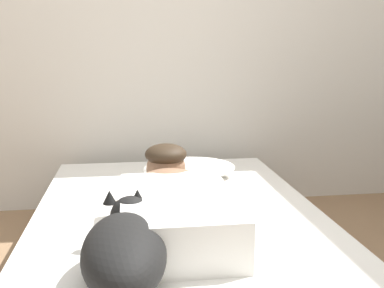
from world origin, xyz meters
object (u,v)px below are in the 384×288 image
bed (180,250)px  coffee_cup (204,179)px  dog (125,247)px  person_lying (174,201)px  cell_phone (226,199)px  pillow (189,168)px

bed → coffee_cup: bearing=66.7°
coffee_cup → dog: bearing=-113.2°
bed → person_lying: 0.31m
cell_phone → bed: bearing=-147.0°
pillow → cell_phone: 0.43m
pillow → bed: bearing=-102.2°
coffee_cup → pillow: bearing=109.5°
pillow → person_lying: bearing=-102.9°
bed → pillow: size_ratio=3.91×
pillow → coffee_cup: pillow is taller
pillow → dog: 1.17m
dog → coffee_cup: 1.04m
person_lying → cell_phone: 0.42m
pillow → cell_phone: (0.12, -0.41, -0.05)m
bed → coffee_cup: (0.18, 0.41, 0.21)m
pillow → person_lying: 0.72m
person_lying → cell_phone: bearing=46.1°
pillow → dog: dog is taller
cell_phone → pillow: bearing=106.5°
person_lying → coffee_cup: size_ratio=7.36×
bed → dog: 0.65m
coffee_cup → cell_phone: coffee_cup is taller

